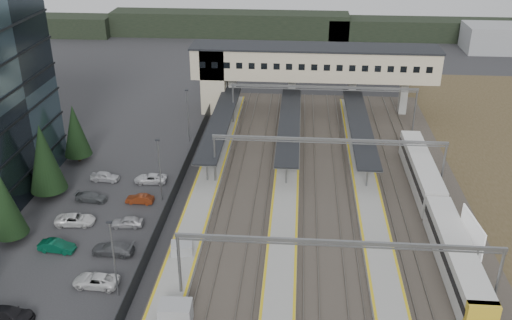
# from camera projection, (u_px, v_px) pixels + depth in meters

# --- Properties ---
(ground) EXTENTS (220.00, 220.00, 0.00)m
(ground) POSITION_uv_depth(u_px,v_px,m) (215.00, 250.00, 59.99)
(ground) COLOR #2B2B2D
(ground) RESTS_ON ground
(car_park) EXTENTS (10.58, 44.41, 1.30)m
(car_park) POSITION_uv_depth(u_px,v_px,m) (68.00, 277.00, 54.93)
(car_park) COLOR #9F9FA3
(car_park) RESTS_ON ground
(lampposts) EXTENTS (0.50, 53.25, 8.07)m
(lampposts) POSITION_uv_depth(u_px,v_px,m) (140.00, 205.00, 59.81)
(lampposts) COLOR slate
(lampposts) RESTS_ON ground
(fence) EXTENTS (0.08, 90.00, 2.00)m
(fence) POSITION_uv_depth(u_px,v_px,m) (165.00, 215.00, 64.51)
(fence) COLOR #26282B
(fence) RESTS_ON ground
(relay_cabin_near) EXTENTS (2.85, 2.14, 2.31)m
(relay_cabin_near) POSITION_uv_depth(u_px,v_px,m) (176.00, 315.00, 49.23)
(relay_cabin_near) COLOR #989A9E
(relay_cabin_near) RESTS_ON ground
(relay_cabin_far) EXTENTS (2.42, 2.13, 1.97)m
(relay_cabin_far) POSITION_uv_depth(u_px,v_px,m) (182.00, 252.00, 58.04)
(relay_cabin_far) COLOR #989A9E
(relay_cabin_far) RESTS_ON ground
(rail_corridor) EXTENTS (34.00, 90.00, 0.92)m
(rail_corridor) POSITION_uv_depth(u_px,v_px,m) (304.00, 226.00, 63.69)
(rail_corridor) COLOR #353129
(rail_corridor) RESTS_ON ground
(canopies) EXTENTS (23.10, 30.00, 3.28)m
(canopies) POSITION_uv_depth(u_px,v_px,m) (289.00, 122.00, 82.04)
(canopies) COLOR black
(canopies) RESTS_ON ground
(footbridge) EXTENTS (40.40, 6.40, 11.20)m
(footbridge) POSITION_uv_depth(u_px,v_px,m) (297.00, 66.00, 93.73)
(footbridge) COLOR beige
(footbridge) RESTS_ON ground
(gantries) EXTENTS (28.40, 62.28, 7.17)m
(gantries) POSITION_uv_depth(u_px,v_px,m) (332.00, 191.00, 59.23)
(gantries) COLOR slate
(gantries) RESTS_ON ground
(train) EXTENTS (2.68, 37.29, 3.38)m
(train) POSITION_uv_depth(u_px,v_px,m) (436.00, 210.00, 63.67)
(train) COLOR silver
(train) RESTS_ON ground
(billboard) EXTENTS (0.72, 6.02, 5.13)m
(billboard) POSITION_uv_depth(u_px,v_px,m) (472.00, 233.00, 56.65)
(billboard) COLOR slate
(billboard) RESTS_ON ground
(treeline_far) EXTENTS (170.00, 19.00, 7.00)m
(treeline_far) POSITION_uv_depth(u_px,v_px,m) (365.00, 29.00, 139.90)
(treeline_far) COLOR black
(treeline_far) RESTS_ON ground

